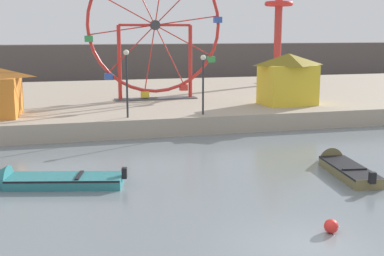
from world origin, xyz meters
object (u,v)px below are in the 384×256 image
Objects in this scene: motorboat_olive_wood at (341,165)px; promenade_lamp_near at (203,75)px; ferris_wheel_red_frame at (155,28)px; drop_tower_red_tower at (278,27)px; carnival_booth_yellow_awning at (288,78)px; promenade_lamp_far at (127,74)px; mooring_buoy_orange at (331,226)px; motorboat_teal_painted at (36,181)px.

motorboat_olive_wood is 10.90m from promenade_lamp_near.
motorboat_olive_wood is 19.04m from ferris_wheel_red_frame.
drop_tower_red_tower is at bearing 30.25° from ferris_wheel_red_frame.
carnival_booth_yellow_awning is (-4.82, -12.59, -3.53)m from drop_tower_red_tower.
ferris_wheel_red_frame is at bearing -149.75° from drop_tower_red_tower.
promenade_lamp_far is at bearing 47.02° from motorboat_olive_wood.
motorboat_olive_wood is at bearing 56.97° from mooring_buoy_orange.
motorboat_teal_painted is at bearing -131.22° from drop_tower_red_tower.
promenade_lamp_far is (4.82, 8.83, 3.44)m from motorboat_teal_painted.
motorboat_olive_wood is 0.50× the size of ferris_wheel_red_frame.
drop_tower_red_tower reaches higher than motorboat_olive_wood.
motorboat_teal_painted reaches higher than mooring_buoy_orange.
motorboat_olive_wood is 11.75× the size of mooring_buoy_orange.
ferris_wheel_red_frame is 10.19m from carnival_booth_yellow_awning.
motorboat_teal_painted is 0.58× the size of ferris_wheel_red_frame.
promenade_lamp_far is at bearing -136.92° from drop_tower_red_tower.
promenade_lamp_near is (1.48, -7.56, -2.80)m from ferris_wheel_red_frame.
ferris_wheel_red_frame is 24.28m from mooring_buoy_orange.
drop_tower_red_tower is (13.05, 7.61, 0.17)m from ferris_wheel_red_frame.
carnival_booth_yellow_awning is 8.98× the size of mooring_buoy_orange.
motorboat_olive_wood is at bearing -171.20° from motorboat_teal_painted.
promenade_lamp_far reaches higher than carnival_booth_yellow_awning.
carnival_booth_yellow_awning is at bearing 20.89° from promenade_lamp_near.
mooring_buoy_orange is (-0.44, -15.94, -3.25)m from promenade_lamp_near.
ferris_wheel_red_frame is at bearing -102.50° from motorboat_teal_painted.
motorboat_teal_painted is 11.47m from mooring_buoy_orange.
drop_tower_red_tower is (8.01, 24.95, 6.21)m from motorboat_olive_wood.
promenade_lamp_near is at bearing 88.42° from mooring_buoy_orange.
drop_tower_red_tower is 22.26m from promenade_lamp_far.
drop_tower_red_tower reaches higher than carnival_booth_yellow_awning.
motorboat_teal_painted is 0.53× the size of drop_tower_red_tower.
motorboat_teal_painted is 13.54× the size of mooring_buoy_orange.
carnival_booth_yellow_awning reaches higher than motorboat_olive_wood.
promenade_lamp_far is (-3.08, -7.48, -2.61)m from ferris_wheel_red_frame.
motorboat_teal_painted is 32.40m from drop_tower_red_tower.
carnival_booth_yellow_awning is at bearing -31.17° from ferris_wheel_red_frame.
motorboat_teal_painted is 12.99m from motorboat_olive_wood.
drop_tower_red_tower is 25.51× the size of mooring_buoy_orange.
promenade_lamp_near is at bearing -161.77° from carnival_booth_yellow_awning.
motorboat_teal_painted is at bearing -115.85° from ferris_wheel_red_frame.
drop_tower_red_tower is at bearing -10.25° from motorboat_olive_wood.
promenade_lamp_near reaches higher than motorboat_olive_wood.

